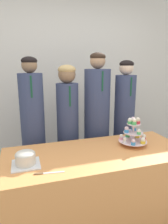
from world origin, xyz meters
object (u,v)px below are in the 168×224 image
object	(u,v)px
cupcake_stand	(133,133)
student_3	(124,125)
student_0	(33,133)
student_2	(97,126)
cake_knife	(44,173)
round_cake	(25,158)
student_1	(68,131)

from	to	relation	value
cupcake_stand	student_3	bearing A→B (deg)	70.51
student_0	student_3	xyz separation A→B (m)	(1.13, -0.00, -0.01)
student_2	cake_knife	bearing A→B (deg)	-131.11
round_cake	student_3	bearing A→B (deg)	28.52
round_cake	cupcake_stand	bearing A→B (deg)	6.47
student_0	student_1	distance (m)	0.40
student_0	cake_knife	bearing A→B (deg)	-88.40
round_cake	student_0	world-z (taller)	student_0
cupcake_stand	student_2	xyz separation A→B (m)	(-0.18, 0.55, -0.08)
cake_knife	student_0	size ratio (longest dim) A/B	0.14
round_cake	student_1	bearing A→B (deg)	53.44
cupcake_stand	student_2	bearing A→B (deg)	107.78
cupcake_stand	student_1	bearing A→B (deg)	134.39
student_0	student_3	bearing A→B (deg)	-0.00
student_1	student_2	world-z (taller)	student_2
student_0	student_1	size ratio (longest dim) A/B	1.05
round_cake	student_2	xyz separation A→B (m)	(0.86, 0.67, -0.01)
student_0	student_2	bearing A→B (deg)	0.00
student_3	student_1	bearing A→B (deg)	-180.00
student_2	student_3	bearing A→B (deg)	-0.00
student_0	student_2	world-z (taller)	student_2
cake_knife	student_3	xyz separation A→B (m)	(1.11, 0.84, 0.02)
round_cake	student_0	bearing A→B (deg)	81.44
cake_knife	cupcake_stand	bearing A→B (deg)	24.88
round_cake	student_2	size ratio (longest dim) A/B	0.13
cupcake_stand	student_0	xyz separation A→B (m)	(-0.94, 0.55, -0.10)
round_cake	cupcake_stand	distance (m)	1.05
student_3	student_2	bearing A→B (deg)	180.00
cupcake_stand	student_0	distance (m)	1.09
cake_knife	student_3	world-z (taller)	student_3
cake_knife	cupcake_stand	distance (m)	0.97
round_cake	student_0	distance (m)	0.68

